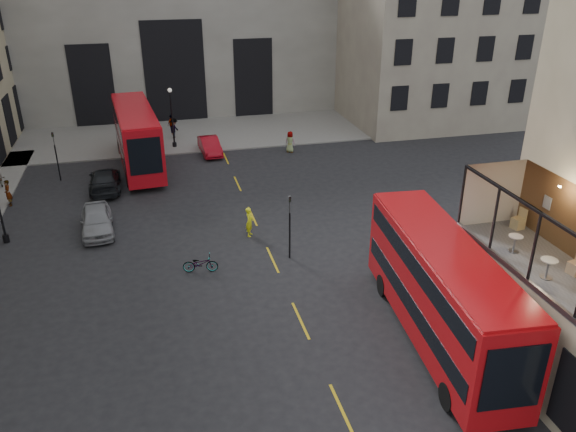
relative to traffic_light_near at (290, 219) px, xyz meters
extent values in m
plane|color=black|center=(1.00, -12.00, -2.42)|extent=(140.00, 140.00, 0.00)
cube|color=black|center=(5.98, -12.00, -0.42)|extent=(0.08, 9.20, 3.00)
cube|color=beige|center=(7.50, -7.00, 3.62)|extent=(3.00, 0.04, 2.90)
cube|color=slate|center=(6.00, -12.00, 2.28)|extent=(0.12, 10.00, 0.18)
cube|color=black|center=(6.00, -12.00, 5.03)|extent=(0.12, 10.00, 0.10)
cube|color=beige|center=(8.92, -8.80, 3.78)|extent=(0.04, 0.45, 0.55)
cylinder|color=#FFD899|center=(8.30, -10.00, 5.03)|extent=(0.12, 0.12, 0.05)
cube|color=#C0B490|center=(7.50, -12.00, -0.17)|extent=(3.00, 11.00, 4.50)
cube|color=slate|center=(7.50, -12.00, 2.12)|extent=(3.00, 10.00, 0.10)
cube|color=#9C9B91|center=(-4.00, 36.00, 6.58)|extent=(34.00, 10.00, 18.00)
cube|color=black|center=(-4.00, 30.96, 2.58)|extent=(6.00, 0.12, 10.00)
cube|color=black|center=(-12.00, 30.96, 1.58)|extent=(4.00, 0.12, 8.00)
cube|color=black|center=(4.00, 30.96, 1.58)|extent=(4.00, 0.12, 8.00)
cube|color=#A69E86|center=(21.00, 28.00, 7.58)|extent=(16.00, 18.00, 20.00)
cube|color=slate|center=(-5.00, 26.00, -2.36)|extent=(40.00, 12.00, 0.12)
cylinder|color=black|center=(0.00, 0.00, -1.02)|extent=(0.10, 0.10, 2.80)
imported|color=black|center=(0.00, 0.00, 0.88)|extent=(0.16, 0.20, 1.00)
cylinder|color=black|center=(-14.00, 16.00, -1.02)|extent=(0.10, 0.10, 2.80)
imported|color=black|center=(-14.00, 16.00, 0.88)|extent=(0.16, 0.20, 1.00)
cylinder|color=black|center=(-16.00, 6.00, -2.17)|extent=(0.36, 0.36, 0.50)
cylinder|color=black|center=(-5.00, 22.00, 0.08)|extent=(0.14, 0.14, 5.00)
cylinder|color=black|center=(-5.00, 22.00, -2.17)|extent=(0.36, 0.36, 0.50)
sphere|color=silver|center=(-5.00, 22.00, 2.73)|extent=(0.36, 0.36, 0.36)
cube|color=#A80B10|center=(4.50, -8.73, 0.12)|extent=(3.76, 12.09, 4.22)
cube|color=black|center=(4.50, -8.73, -0.48)|extent=(3.74, 11.44, 0.86)
cube|color=black|center=(4.50, -8.73, 1.41)|extent=(3.74, 11.44, 0.86)
cube|color=#A80B10|center=(4.50, -8.73, 2.26)|extent=(3.63, 11.84, 0.13)
cylinder|color=black|center=(3.61, -4.83, -1.88)|extent=(0.40, 1.10, 1.08)
cylinder|color=black|center=(6.07, -5.05, -1.88)|extent=(0.40, 1.10, 1.08)
cylinder|color=black|center=(2.90, -12.77, -1.88)|extent=(0.40, 1.10, 1.08)
cylinder|color=black|center=(5.35, -12.99, -1.88)|extent=(0.40, 1.10, 1.08)
cube|color=#B20C15|center=(-8.05, 17.62, 0.16)|extent=(3.84, 12.30, 4.29)
cube|color=black|center=(-8.05, 17.62, -0.44)|extent=(3.82, 11.65, 0.88)
cube|color=black|center=(-8.05, 17.62, 1.48)|extent=(3.82, 11.65, 0.88)
cube|color=#B20C15|center=(-8.05, 17.62, 2.34)|extent=(3.71, 12.05, 0.13)
cylinder|color=black|center=(-9.65, 21.36, -1.87)|extent=(0.41, 1.12, 1.10)
cylinder|color=black|center=(-7.15, 21.59, -1.87)|extent=(0.41, 1.12, 1.10)
cylinder|color=black|center=(-8.91, 13.29, -1.87)|extent=(0.41, 1.12, 1.10)
cylinder|color=black|center=(-6.41, 13.51, -1.87)|extent=(0.41, 1.12, 1.10)
imported|color=gray|center=(-10.73, 6.11, -1.63)|extent=(2.25, 4.81, 1.59)
imported|color=#A30A17|center=(-2.13, 19.54, -1.71)|extent=(1.78, 4.43, 1.43)
imported|color=black|center=(-10.56, 13.20, -1.66)|extent=(2.26, 5.32, 1.53)
imported|color=gray|center=(-5.07, -0.32, -1.93)|extent=(1.99, 0.98, 1.00)
imported|color=#F9FF1A|center=(-1.68, 3.32, -1.50)|extent=(0.67, 0.79, 1.84)
imported|color=gray|center=(-18.00, 15.14, -1.62)|extent=(0.91, 0.79, 1.61)
imported|color=gray|center=(-4.80, 24.58, -1.43)|extent=(1.25, 1.48, 1.98)
imported|color=gray|center=(-4.92, 26.83, -1.56)|extent=(1.02, 1.00, 1.72)
imported|color=gray|center=(4.70, 18.32, -1.50)|extent=(1.07, 1.02, 1.85)
imported|color=gray|center=(-16.82, 11.84, -1.51)|extent=(0.63, 0.77, 1.83)
cylinder|color=beige|center=(6.95, -11.81, 2.93)|extent=(0.62, 0.62, 0.04)
cylinder|color=slate|center=(6.95, -11.81, 2.56)|extent=(0.08, 0.08, 0.72)
cylinder|color=slate|center=(6.95, -11.81, 2.19)|extent=(0.46, 0.46, 0.03)
cylinder|color=beige|center=(6.99, -9.70, 2.87)|extent=(0.57, 0.57, 0.04)
cylinder|color=slate|center=(6.99, -9.70, 2.53)|extent=(0.08, 0.08, 0.67)
cylinder|color=slate|center=(6.99, -9.70, 2.19)|extent=(0.42, 0.42, 0.03)
cube|color=#DEB080|center=(8.16, -11.83, 2.41)|extent=(0.53, 0.53, 0.48)
cube|color=tan|center=(8.43, -7.85, 2.42)|extent=(0.54, 0.54, 0.50)
cube|color=tan|center=(8.64, -7.81, 2.89)|extent=(0.12, 0.46, 0.44)
camera|label=1|loc=(-6.92, -27.06, 13.20)|focal=35.00mm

